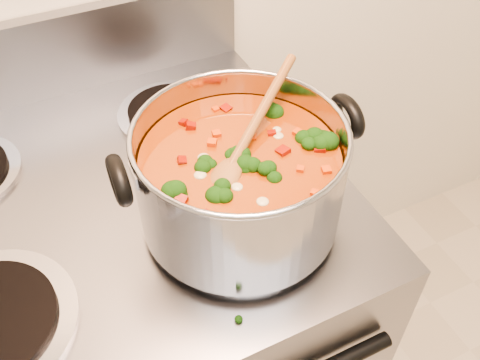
% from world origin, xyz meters
% --- Properties ---
extents(electric_range, '(0.79, 0.71, 1.08)m').
position_xyz_m(electric_range, '(-0.01, 1.16, 0.47)').
color(electric_range, gray).
rests_on(electric_range, ground).
extents(stockpot, '(0.35, 0.30, 0.18)m').
position_xyz_m(stockpot, '(0.18, 1.02, 1.01)').
color(stockpot, '#A4A4AC').
rests_on(stockpot, electric_range).
extents(wooden_spoon, '(0.22, 0.18, 0.08)m').
position_xyz_m(wooden_spoon, '(0.19, 1.03, 1.07)').
color(wooden_spoon, brown).
rests_on(wooden_spoon, stockpot).
extents(cooktop_crumbs, '(0.36, 0.21, 0.01)m').
position_xyz_m(cooktop_crumbs, '(0.25, 0.94, 0.92)').
color(cooktop_crumbs, black).
rests_on(cooktop_crumbs, electric_range).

